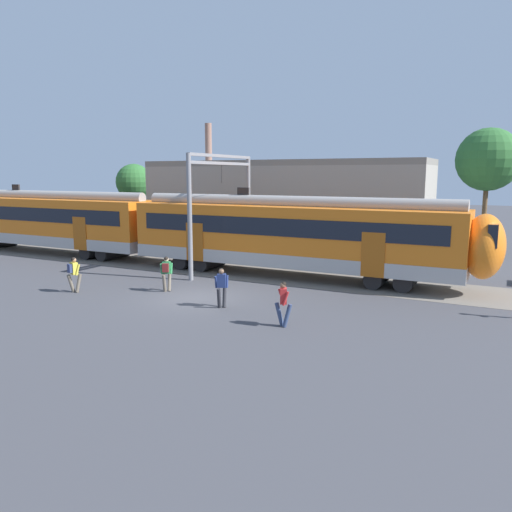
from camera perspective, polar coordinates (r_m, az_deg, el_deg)
name	(u,v)px	position (r m, az deg, el deg)	size (l,w,h in m)	color
ground_plane	(196,298)	(22.46, -6.83, -4.77)	(160.00, 160.00, 0.00)	#424247
track_bed	(130,260)	(32.89, -14.24, -0.49)	(80.00, 4.40, 0.01)	slate
commuter_train	(52,221)	(37.43, -22.26, 3.74)	(56.65, 3.07, 4.73)	#B2ADA8
pedestrian_yellow	(74,272)	(24.60, -20.12, -1.69)	(0.63, 0.59, 1.67)	#6B6051
pedestrian_green	(166,271)	(23.66, -10.21, -1.68)	(0.52, 0.71, 1.67)	#6B6051
pedestrian_navy	(222,284)	(20.56, -3.95, -3.22)	(0.52, 0.71, 1.67)	#28282D
pedestrian_red	(283,301)	(17.99, 3.14, -5.11)	(0.71, 0.52, 1.67)	navy
catenary_gantry	(222,195)	(28.35, -3.93, 7.01)	(0.24, 6.64, 6.53)	gray
background_building	(281,206)	(35.55, 2.93, 5.70)	(20.13, 5.00, 9.20)	gray
street_tree_right	(488,160)	(37.82, 25.00, 9.92)	(4.25, 4.25, 8.56)	brown
street_tree_left	(134,182)	(46.28, -13.75, 8.18)	(3.21, 3.21, 6.37)	brown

